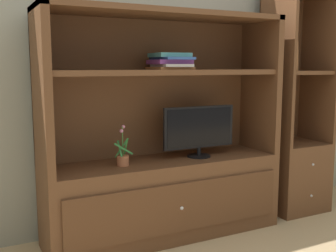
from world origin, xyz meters
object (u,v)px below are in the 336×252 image
(media_console, at_px, (164,169))
(magazine_stack, at_px, (170,62))
(tv_monitor, at_px, (199,129))
(upright_book_row, at_px, (286,55))
(potted_plant, at_px, (123,158))
(bookshelf_tall, at_px, (294,140))

(media_console, xyz_separation_m, magazine_stack, (0.04, -0.01, 0.77))
(media_console, distance_m, tv_monitor, 0.39)
(tv_monitor, relative_size, upright_book_row, 2.20)
(potted_plant, height_order, bookshelf_tall, bookshelf_tall)
(media_console, bearing_deg, potted_plant, -172.88)
(media_console, distance_m, potted_plant, 0.36)
(magazine_stack, height_order, bookshelf_tall, bookshelf_tall)
(magazine_stack, xyz_separation_m, upright_book_row, (1.06, -0.00, 0.05))
(upright_book_row, bearing_deg, tv_monitor, -178.05)
(upright_book_row, bearing_deg, magazine_stack, 179.79)
(media_console, relative_size, bookshelf_tall, 0.91)
(media_console, bearing_deg, magazine_stack, -6.58)
(tv_monitor, xyz_separation_m, bookshelf_tall, (0.97, 0.04, -0.16))
(magazine_stack, bearing_deg, upright_book_row, -0.21)
(magazine_stack, bearing_deg, media_console, 173.42)
(potted_plant, height_order, magazine_stack, magazine_stack)
(upright_book_row, bearing_deg, media_console, 179.54)
(media_console, height_order, tv_monitor, media_console)
(bookshelf_tall, bearing_deg, upright_book_row, -174.88)
(upright_book_row, bearing_deg, potted_plant, -178.70)
(tv_monitor, relative_size, potted_plant, 2.09)
(media_console, bearing_deg, tv_monitor, -7.96)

